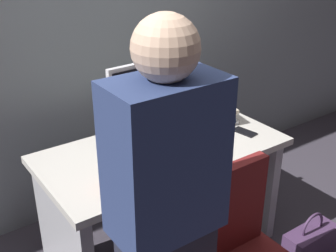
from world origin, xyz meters
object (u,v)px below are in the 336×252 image
object	(u,v)px
keyboard	(178,155)
cell_phone	(245,132)
mouse	(223,140)
handbag	(309,247)
cup_near_keyboard	(110,178)
book_stack	(219,116)
person_at_desk	(166,229)
monitor	(150,95)
desk	(163,182)

from	to	relation	value
keyboard	cell_phone	bearing A→B (deg)	-0.55
mouse	handbag	xyz separation A→B (m)	(0.31, -0.46, -0.61)
cup_near_keyboard	book_stack	bearing A→B (deg)	14.93
cup_near_keyboard	handbag	size ratio (longest dim) A/B	0.27
person_at_desk	monitor	world-z (taller)	person_at_desk
monitor	book_stack	distance (m)	0.49
monitor	book_stack	size ratio (longest dim) A/B	2.24
book_stack	cell_phone	bearing A→B (deg)	-75.16
cell_phone	handbag	world-z (taller)	cell_phone
cell_phone	handbag	distance (m)	0.78
monitor	book_stack	bearing A→B (deg)	-14.88
desk	keyboard	distance (m)	0.28
keyboard	book_stack	world-z (taller)	book_stack
mouse	keyboard	bearing A→B (deg)	176.88
person_at_desk	book_stack	xyz separation A→B (m)	(0.93, 0.76, -0.05)
book_stack	monitor	bearing A→B (deg)	165.12
book_stack	handbag	size ratio (longest dim) A/B	0.64
desk	monitor	size ratio (longest dim) A/B	2.54
keyboard	mouse	distance (m)	0.30
person_at_desk	cell_phone	size ratio (longest dim) A/B	11.38
person_at_desk	keyboard	distance (m)	0.76
desk	cell_phone	distance (m)	0.57
desk	book_stack	bearing A→B (deg)	6.19
desk	monitor	distance (m)	0.51
keyboard	cell_phone	distance (m)	0.50
desk	cell_phone	xyz separation A→B (m)	(0.51, -0.13, 0.23)
person_at_desk	cup_near_keyboard	xyz separation A→B (m)	(0.04, 0.52, -0.06)
person_at_desk	handbag	world-z (taller)	person_at_desk
cup_near_keyboard	cell_phone	xyz separation A→B (m)	(0.94, 0.06, -0.05)
person_at_desk	monitor	bearing A→B (deg)	60.13
cell_phone	handbag	xyz separation A→B (m)	(0.12, -0.48, -0.60)
keyboard	desk	bearing A→B (deg)	92.54
monitor	desk	bearing A→B (deg)	-99.87
monitor	keyboard	bearing A→B (deg)	-93.80
desk	mouse	world-z (taller)	mouse
desk	cup_near_keyboard	world-z (taller)	cup_near_keyboard
cell_phone	handbag	size ratio (longest dim) A/B	0.38
desk	monitor	bearing A→B (deg)	80.13
book_stack	handbag	distance (m)	0.94
desk	handbag	xyz separation A→B (m)	(0.62, -0.61, -0.37)
book_stack	handbag	bearing A→B (deg)	-75.81
person_at_desk	mouse	distance (m)	0.97
person_at_desk	desk	bearing A→B (deg)	56.31
person_at_desk	cell_phone	xyz separation A→B (m)	(0.98, 0.58, -0.10)
mouse	book_stack	distance (m)	0.25
keyboard	cup_near_keyboard	distance (m)	0.45
cup_near_keyboard	handbag	world-z (taller)	cup_near_keyboard
monitor	handbag	size ratio (longest dim) A/B	1.43
cup_near_keyboard	cell_phone	world-z (taller)	cup_near_keyboard
monitor	keyboard	size ratio (longest dim) A/B	1.26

